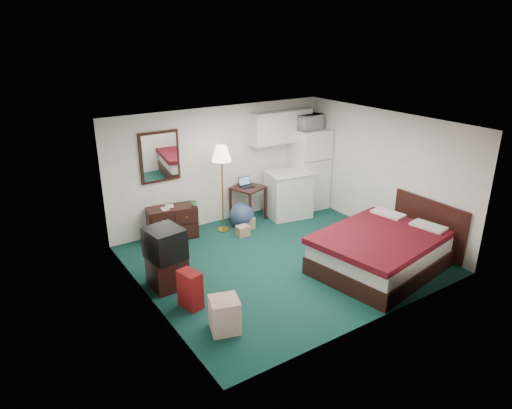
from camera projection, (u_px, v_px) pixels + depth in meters
floor at (282, 260)px, 8.39m from camera, size 5.00×4.50×0.01m
ceiling at (285, 124)px, 7.49m from camera, size 5.00×4.50×0.01m
walls at (283, 196)px, 7.94m from camera, size 5.01×4.51×2.50m
mirror at (160, 157)px, 8.83m from camera, size 0.80×0.06×1.00m
upper_cabinets at (281, 127)px, 10.05m from camera, size 1.50×0.35×0.70m
headboard at (428, 225)px, 8.49m from camera, size 0.06×1.56×1.00m
dresser at (172, 222)px, 9.16m from camera, size 1.04×0.61×0.66m
floor_lamp at (222, 189)px, 9.29m from camera, size 0.45×0.45×1.82m
desk at (248, 203)px, 10.01m from camera, size 0.77×0.77×0.77m
exercise_ball at (242, 215)px, 9.70m from camera, size 0.55×0.55×0.53m
kitchen_counter at (289, 195)px, 10.19m from camera, size 1.02×0.85×1.00m
fridge at (309, 168)px, 10.61m from camera, size 0.84×0.84×1.86m
bed at (379, 252)px, 7.91m from camera, size 2.38×2.00×0.68m
tv_stand at (167, 271)px, 7.44m from camera, size 0.54×0.59×0.53m
suitcase at (190, 289)px, 6.87m from camera, size 0.31×0.41×0.59m
retail_box at (225, 315)px, 6.35m from camera, size 0.49×0.49×0.49m
file_bin at (173, 237)px, 8.94m from camera, size 0.43×0.33×0.30m
cardboard_box_a at (243, 231)px, 9.33m from camera, size 0.26×0.22×0.21m
cardboard_box_b at (249, 222)px, 9.70m from camera, size 0.25×0.28×0.25m
laptop at (247, 182)px, 9.84m from camera, size 0.29×0.24×0.20m
crt_tv at (165, 243)px, 7.23m from camera, size 0.62×0.66×0.50m
microwave at (309, 120)px, 10.16m from camera, size 0.65×0.43×0.41m
book_a at (161, 205)px, 8.86m from camera, size 0.15×0.03×0.20m
book_b at (165, 202)px, 8.99m from camera, size 0.16×0.07×0.21m
mug at (194, 203)px, 9.06m from camera, size 0.16×0.15×0.13m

